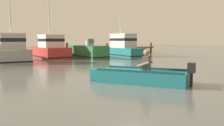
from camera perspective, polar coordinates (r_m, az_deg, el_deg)
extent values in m
plane|color=slate|center=(9.21, 4.70, -3.95)|extent=(120.00, 120.00, 0.00)
cube|color=brown|center=(26.22, -0.42, 3.61)|extent=(11.69, 1.50, 0.16)
cylinder|color=brown|center=(22.96, -10.74, 3.16)|extent=(0.24, 0.24, 1.28)
cylinder|color=brown|center=(24.19, -4.83, 3.41)|extent=(0.24, 0.24, 1.33)
cylinder|color=brown|center=(26.81, -1.26, 3.44)|extent=(0.24, 0.24, 1.17)
cylinder|color=brown|center=(28.40, 3.34, 3.69)|extent=(0.24, 0.24, 1.31)
cylinder|color=brown|center=(29.13, 9.28, 3.62)|extent=(0.24, 0.24, 1.26)
cube|color=#1E727A|center=(8.45, 7.22, -3.31)|extent=(2.53, 3.23, 0.44)
cube|color=#1E727A|center=(9.11, -3.23, -2.64)|extent=(0.72, 0.65, 0.42)
cube|color=#103F43|center=(7.93, 6.14, -2.04)|extent=(1.62, 2.65, 0.08)
cube|color=#103F43|center=(8.90, 8.22, -1.26)|extent=(1.62, 2.65, 0.08)
cube|color=teal|center=(8.39, 7.89, -2.13)|extent=(1.01, 0.76, 0.06)
cylinder|color=black|center=(8.11, 18.44, -3.55)|extent=(0.14, 0.14, 0.54)
cube|color=black|center=(8.06, 18.52, -1.09)|extent=(0.36, 0.35, 0.32)
cube|color=#4C4C51|center=(8.35, 8.24, -0.11)|extent=(0.40, 0.36, 0.52)
sphere|color=#9E7051|center=(8.32, 8.28, 2.50)|extent=(0.22, 0.22, 0.22)
cylinder|color=#9E7051|center=(8.15, 7.47, -0.37)|extent=(0.29, 0.41, 0.23)
cylinder|color=#9E7051|center=(8.57, 8.34, -0.10)|extent=(0.29, 0.41, 0.23)
cube|color=gray|center=(18.23, -22.93, 1.68)|extent=(2.39, 4.95, 0.90)
cube|color=black|center=(18.25, -22.90, 0.77)|extent=(2.43, 4.99, 0.10)
cube|color=#B2ADA3|center=(17.77, -22.89, 4.70)|extent=(1.71, 2.14, 1.02)
cube|color=black|center=(17.77, -22.90, 5.12)|extent=(1.74, 2.17, 0.24)
cube|color=white|center=(17.78, -22.95, 6.48)|extent=(1.79, 2.25, 0.08)
cylinder|color=silver|center=(18.11, -23.13, 8.20)|extent=(0.10, 0.10, 3.23)
cube|color=#B72D28|center=(21.26, -14.76, 2.43)|extent=(2.01, 4.87, 0.92)
cube|color=black|center=(21.28, -14.74, 1.62)|extent=(2.05, 4.91, 0.10)
cube|color=silver|center=(20.82, -14.41, 5.00)|extent=(1.57, 2.04, 0.98)
cube|color=black|center=(20.82, -14.42, 5.34)|extent=(1.60, 2.07, 0.24)
cube|color=white|center=(20.83, -14.44, 6.46)|extent=(1.65, 2.15, 0.08)
cylinder|color=silver|center=(21.16, -14.80, 8.80)|extent=(0.10, 0.10, 3.79)
cube|color=#287042|center=(20.73, -5.82, 2.71)|extent=(1.71, 4.81, 1.07)
cube|color=black|center=(20.75, -5.81, 1.75)|extent=(1.75, 4.85, 0.10)
cube|color=#B2ADA3|center=(20.39, -5.39, 4.78)|extent=(0.55, 0.52, 0.44)
cube|color=slate|center=(20.16, -5.05, 5.29)|extent=(0.53, 0.06, 0.36)
cube|color=#1E727A|center=(23.65, 1.82, 2.74)|extent=(2.40, 6.85, 0.81)
cube|color=black|center=(23.67, 1.82, 2.11)|extent=(2.44, 6.89, 0.10)
cube|color=beige|center=(23.11, 2.59, 5.24)|extent=(1.62, 2.94, 1.26)
cube|color=black|center=(23.11, 2.59, 5.63)|extent=(1.65, 2.97, 0.24)
cube|color=white|center=(23.12, 2.60, 6.90)|extent=(1.70, 3.09, 0.08)
cylinder|color=silver|center=(23.50, 2.05, 7.38)|extent=(0.10, 0.10, 3.01)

